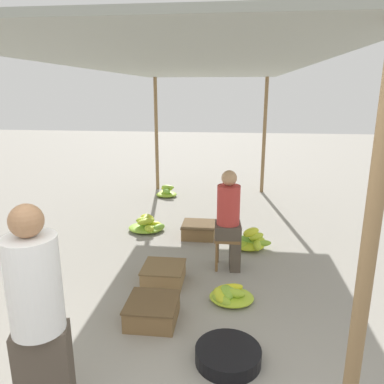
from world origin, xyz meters
TOP-DOWN VIEW (x-y plane):
  - canopy_post_front_right at (1.25, 0.30)m, footprint 0.08×0.08m
  - canopy_post_back_left at (-1.25, 7.23)m, footprint 0.08×0.08m
  - canopy_post_back_right at (1.25, 7.23)m, footprint 0.08×0.08m
  - canopy_tarp at (0.00, 3.77)m, footprint 2.90×7.33m
  - vendor_foreground at (-0.68, 0.62)m, footprint 0.43×0.43m
  - stool at (0.53, 3.22)m, footprint 0.34×0.34m
  - vendor_seated at (0.55, 3.22)m, footprint 0.36×0.36m
  - basin_black at (0.59, 1.38)m, footprint 0.59×0.59m
  - banana_pile_left_0 at (-0.85, 4.45)m, footprint 0.65×0.56m
  - banana_pile_left_1 at (-0.92, 6.59)m, footprint 0.47×0.48m
  - banana_pile_right_0 at (0.88, 3.90)m, footprint 0.63×0.50m
  - banana_pile_right_1 at (0.58, 2.37)m, footprint 0.51×0.46m
  - crate_near at (-0.21, 1.90)m, footprint 0.53×0.53m
  - crate_mid at (-0.24, 2.72)m, footprint 0.51×0.51m
  - crate_far at (0.04, 4.29)m, footprint 0.54×0.54m

SIDE VIEW (x-z plane):
  - basin_black at x=0.59m, z-range 0.00..0.13m
  - banana_pile_right_1 at x=0.58m, z-range -0.02..0.17m
  - banana_pile_left_1 at x=-0.92m, z-range -0.03..0.23m
  - banana_pile_left_0 at x=-0.85m, z-range -0.03..0.23m
  - banana_pile_right_0 at x=0.88m, z-range -0.06..0.26m
  - crate_far at x=0.04m, z-range 0.00..0.22m
  - crate_mid at x=-0.24m, z-range 0.00..0.22m
  - crate_near at x=-0.21m, z-range 0.00..0.23m
  - stool at x=0.53m, z-range 0.13..0.58m
  - vendor_seated at x=0.55m, z-range 0.03..1.38m
  - vendor_foreground at x=-0.68m, z-range 0.03..1.69m
  - canopy_post_front_right at x=1.25m, z-range 0.00..2.61m
  - canopy_post_back_left at x=-1.25m, z-range 0.00..2.61m
  - canopy_post_back_right at x=1.25m, z-range 0.00..2.61m
  - canopy_tarp at x=0.00m, z-range 2.61..2.65m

